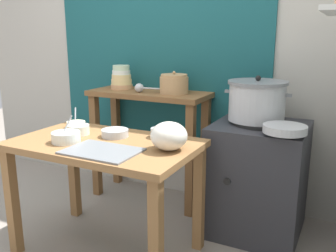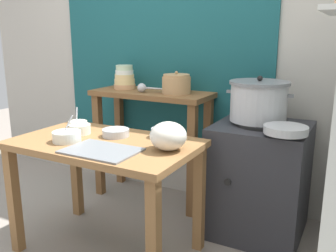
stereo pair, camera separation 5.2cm
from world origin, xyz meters
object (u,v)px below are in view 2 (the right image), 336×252
at_px(wide_pan, 286,130).
at_px(prep_bowl_4, 78,124).
at_px(prep_table, 105,159).
at_px(stove_block, 259,179).
at_px(prep_bowl_2, 80,129).
at_px(back_shelf_table, 152,119).
at_px(serving_tray, 101,151).
at_px(clay_pot, 176,84).
at_px(prep_bowl_0, 67,136).
at_px(steamer_pot, 259,101).
at_px(ladle, 143,88).
at_px(prep_bowl_3, 161,132).
at_px(bowl_stack_enamel, 125,78).
at_px(prep_bowl_1, 116,132).
at_px(plastic_bag, 168,136).

xyz_separation_m(wide_pan, prep_bowl_4, (-1.33, -0.26, -0.06)).
bearing_deg(prep_table, prep_bowl_4, 152.81).
bearing_deg(stove_block, wide_pan, -50.01).
distance_m(prep_table, stove_block, 1.05).
height_order(stove_block, prep_bowl_2, prep_bowl_2).
bearing_deg(back_shelf_table, serving_tray, -74.87).
xyz_separation_m(clay_pot, prep_bowl_0, (-0.26, -0.92, -0.22)).
bearing_deg(steamer_pot, ladle, 177.59).
height_order(steamer_pot, clay_pot, steamer_pot).
bearing_deg(ladle, prep_bowl_3, -48.75).
height_order(clay_pot, bowl_stack_enamel, bowl_stack_enamel).
height_order(prep_table, prep_bowl_1, prep_bowl_1).
bearing_deg(clay_pot, ladle, -164.33).
height_order(wide_pan, prep_bowl_1, wide_pan).
bearing_deg(prep_table, back_shelf_table, 100.76).
relative_size(prep_table, wide_pan, 4.35).
distance_m(stove_block, prep_bowl_3, 0.77).
bearing_deg(wide_pan, plastic_bag, -141.42).
distance_m(back_shelf_table, bowl_stack_enamel, 0.41).
bearing_deg(prep_bowl_1, clay_pot, 84.11).
xyz_separation_m(clay_pot, prep_bowl_4, (-0.44, -0.62, -0.23)).
xyz_separation_m(serving_tray, prep_bowl_4, (-0.49, 0.36, 0.02)).
relative_size(serving_tray, prep_bowl_3, 3.26).
distance_m(serving_tray, plastic_bag, 0.37).
height_order(bowl_stack_enamel, prep_bowl_0, bowl_stack_enamel).
xyz_separation_m(prep_table, ladle, (-0.19, 0.74, 0.33)).
bearing_deg(clay_pot, prep_bowl_3, -71.93).
distance_m(back_shelf_table, stove_block, 0.98).
bearing_deg(prep_bowl_2, prep_bowl_3, 19.32).
bearing_deg(serving_tray, prep_bowl_4, 143.26).
bearing_deg(prep_bowl_2, steamer_pot, 33.48).
bearing_deg(serving_tray, ladle, 108.13).
xyz_separation_m(bowl_stack_enamel, prep_bowl_0, (0.24, -0.95, -0.23)).
distance_m(prep_table, prep_bowl_1, 0.18).
relative_size(plastic_bag, prep_bowl_2, 1.21).
relative_size(ladle, prep_bowl_2, 1.62).
xyz_separation_m(steamer_pot, plastic_bag, (-0.31, -0.67, -0.11)).
relative_size(back_shelf_table, clay_pot, 4.40).
bearing_deg(steamer_pot, stove_block, -26.62).
height_order(prep_table, wide_pan, wide_pan).
bearing_deg(prep_bowl_3, prep_bowl_1, -156.20).
relative_size(plastic_bag, prep_bowl_1, 1.22).
relative_size(clay_pot, prep_bowl_4, 1.73).
bearing_deg(serving_tray, bowl_stack_enamel, 118.08).
relative_size(ladle, prep_bowl_4, 2.16).
distance_m(prep_table, bowl_stack_enamel, 1.01).
distance_m(bowl_stack_enamel, prep_bowl_1, 0.87).
relative_size(prep_table, prep_bowl_0, 6.60).
bearing_deg(prep_bowl_4, prep_bowl_2, -44.83).
bearing_deg(prep_bowl_0, wide_pan, 26.40).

